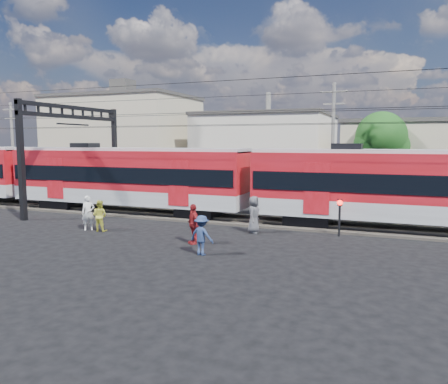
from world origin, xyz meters
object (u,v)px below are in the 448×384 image
(commuter_train, at_px, (130,176))
(crossing_signal, at_px, (340,211))
(pedestrian_c, at_px, (202,235))
(pedestrian_a, at_px, (88,213))

(commuter_train, height_order, crossing_signal, commuter_train)
(pedestrian_c, relative_size, crossing_signal, 0.89)
(pedestrian_a, relative_size, pedestrian_c, 1.10)
(pedestrian_a, bearing_deg, commuter_train, 62.55)
(pedestrian_a, bearing_deg, crossing_signal, -23.87)
(pedestrian_c, height_order, crossing_signal, crossing_signal)
(pedestrian_a, distance_m, crossing_signal, 12.72)
(pedestrian_c, bearing_deg, commuter_train, -32.93)
(crossing_signal, bearing_deg, pedestrian_c, -130.09)
(pedestrian_a, bearing_deg, pedestrian_c, -56.21)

